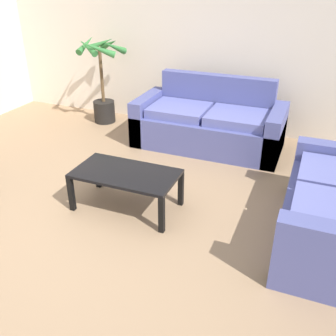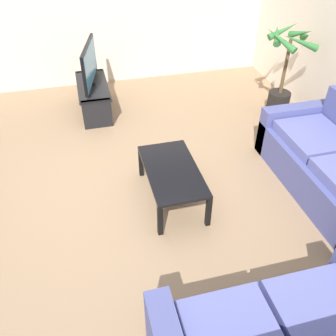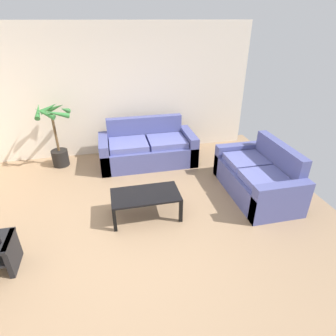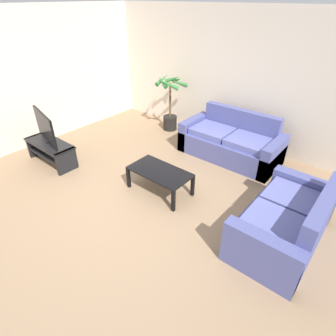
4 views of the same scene
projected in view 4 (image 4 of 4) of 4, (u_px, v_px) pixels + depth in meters
name	position (u px, v px, depth m)	size (l,w,h in m)	color
ground_plane	(128.00, 197.00, 4.54)	(6.60, 6.60, 0.00)	#937556
wall_back	(228.00, 78.00, 5.77)	(6.00, 0.06, 2.70)	beige
wall_left	(17.00, 83.00, 5.44)	(0.06, 6.00, 2.70)	beige
couch_main	(231.00, 143.00, 5.54)	(1.95, 0.90, 0.90)	#4C518C
couch_loveseat	(286.00, 223.00, 3.60)	(0.90, 1.66, 0.90)	#4C518C
tv_stand	(51.00, 149.00, 5.34)	(1.10, 0.45, 0.43)	black
tv	(45.00, 127.00, 5.10)	(0.98, 0.26, 0.60)	black
coffee_table	(160.00, 173.00, 4.50)	(1.03, 0.55, 0.40)	black
potted_palm	(170.00, 106.00, 6.51)	(0.65, 0.68, 1.32)	black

